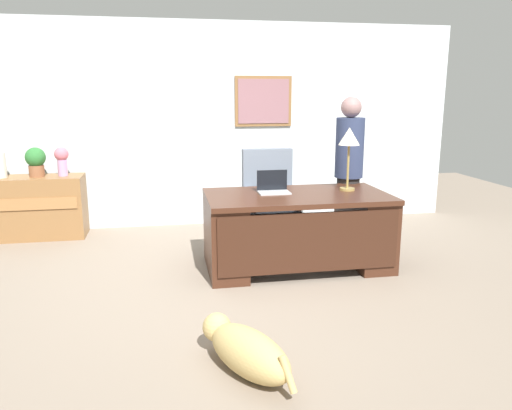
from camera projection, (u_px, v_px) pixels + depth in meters
The scene contains 12 objects.
ground_plane at pixel (228, 294), 4.47m from camera, with size 12.00×12.00×0.00m, color gray.
back_wall at pixel (203, 125), 6.66m from camera, with size 7.00×0.16×2.70m.
desk at pixel (298, 228), 5.09m from camera, with size 1.85×1.00×0.77m.
credenza at pixel (35, 207), 6.16m from camera, with size 1.20×0.50×0.77m.
armchair at pixel (270, 203), 5.90m from camera, with size 0.60×0.59×1.13m.
person_standing at pixel (349, 171), 5.68m from camera, with size 0.32×0.32×1.74m.
dog_lying at pixel (246, 350), 3.20m from camera, with size 0.61×0.81×0.30m.
laptop at pixel (273, 187), 5.10m from camera, with size 0.32×0.22×0.22m.
desk_lamp at pixel (349, 141), 5.12m from camera, with size 0.22×0.22×0.66m.
vase_with_flowers at pixel (62, 159), 6.10m from camera, with size 0.17×0.17×0.36m.
potted_plant at pixel (36, 161), 6.05m from camera, with size 0.24×0.24×0.36m.
dog_toy_ball at pixel (234, 332), 3.66m from camera, with size 0.10×0.10×0.10m, color #E53F33.
Camera 1 is at (-0.51, -4.16, 1.78)m, focal length 34.73 mm.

